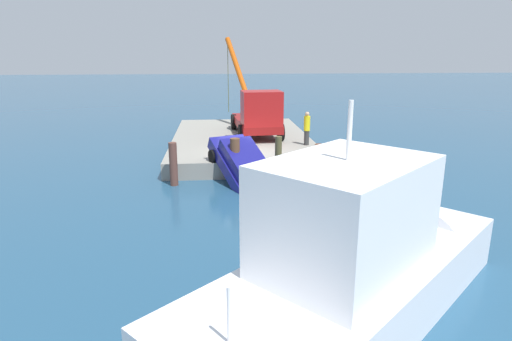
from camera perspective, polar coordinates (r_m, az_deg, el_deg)
The scene contains 10 objects.
ground at distance 22.35m, azimuth -1.20°, elevation 0.10°, with size 200.00×200.00×0.00m, color navy.
dock at distance 27.23m, azimuth -1.97°, elevation 3.74°, with size 13.59×8.26×0.82m, color gray.
crane_truck at distance 26.58m, azimuth 0.13°, elevation 7.46°, with size 9.42×3.18×6.07m.
dock_worker at distance 24.38m, azimuth 6.68°, elevation 5.54°, with size 0.34×0.34×1.86m.
salvaged_car at distance 19.70m, azimuth -1.38°, elevation 0.12°, with size 4.82×3.47×2.97m.
moored_yacht at distance 11.49m, azimuth 15.58°, elevation -12.45°, with size 10.06×10.58×6.37m.
piling_near at distance 19.86m, azimuth -10.77°, elevation 0.82°, with size 0.36×0.36×1.97m, color brown.
piling_mid at distance 19.69m, azimuth -2.75°, elevation 1.18°, with size 0.43×0.43×2.13m, color brown.
piling_far at distance 19.84m, azimuth 2.93°, elevation 1.37°, with size 0.31×0.31×2.18m, color brown.
piling_end at distance 20.28m, azimuth 8.21°, elevation 0.95°, with size 0.42×0.42×1.78m, color brown.
Camera 1 is at (21.52, -1.49, 5.86)m, focal length 30.55 mm.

